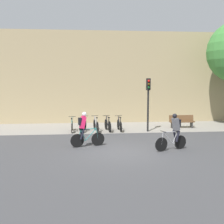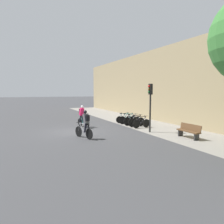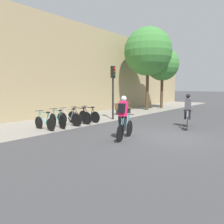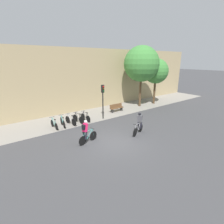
# 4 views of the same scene
# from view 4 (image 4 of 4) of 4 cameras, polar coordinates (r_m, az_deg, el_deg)

# --- Properties ---
(ground) EXTENTS (200.00, 200.00, 0.00)m
(ground) POSITION_cam_4_polar(r_m,az_deg,el_deg) (12.99, 0.76, -9.93)
(ground) COLOR #3D3D3F
(kerb_strip) EXTENTS (44.00, 4.50, 0.01)m
(kerb_strip) POSITION_cam_4_polar(r_m,az_deg,el_deg) (18.37, -12.38, -2.16)
(kerb_strip) COLOR gray
(kerb_strip) RESTS_ON ground
(building_facade) EXTENTS (44.00, 0.60, 7.12)m
(building_facade) POSITION_cam_4_polar(r_m,az_deg,el_deg) (19.90, -16.23, 9.53)
(building_facade) COLOR tan
(building_facade) RESTS_ON ground
(cyclist_pink) EXTENTS (1.73, 0.61, 1.79)m
(cyclist_pink) POSITION_cam_4_polar(r_m,az_deg,el_deg) (12.61, -8.48, -6.26)
(cyclist_pink) COLOR black
(cyclist_pink) RESTS_ON ground
(cyclist_grey) EXTENTS (1.71, 0.70, 1.78)m
(cyclist_grey) POSITION_cam_4_polar(r_m,az_deg,el_deg) (14.35, 8.90, -3.39)
(cyclist_grey) COLOR black
(cyclist_grey) RESTS_ON ground
(parked_bike_0) EXTENTS (0.46, 1.64, 0.95)m
(parked_bike_0) POSITION_cam_4_polar(r_m,az_deg,el_deg) (16.17, -18.37, -3.81)
(parked_bike_0) COLOR black
(parked_bike_0) RESTS_ON ground
(parked_bike_1) EXTENTS (0.46, 1.72, 0.99)m
(parked_bike_1) POSITION_cam_4_polar(r_m,az_deg,el_deg) (16.41, -15.82, -3.19)
(parked_bike_1) COLOR black
(parked_bike_1) RESTS_ON ground
(parked_bike_2) EXTENTS (0.46, 1.75, 0.99)m
(parked_bike_2) POSITION_cam_4_polar(r_m,az_deg,el_deg) (16.69, -13.34, -2.67)
(parked_bike_2) COLOR black
(parked_bike_2) RESTS_ON ground
(parked_bike_3) EXTENTS (0.46, 1.70, 0.99)m
(parked_bike_3) POSITION_cam_4_polar(r_m,az_deg,el_deg) (17.00, -10.95, -2.15)
(parked_bike_3) COLOR black
(parked_bike_3) RESTS_ON ground
(parked_bike_4) EXTENTS (0.46, 1.65, 0.98)m
(parked_bike_4) POSITION_cam_4_polar(r_m,az_deg,el_deg) (17.34, -8.65, -1.70)
(parked_bike_4) COLOR black
(parked_bike_4) RESTS_ON ground
(traffic_light_pole) EXTENTS (0.26, 0.30, 3.47)m
(traffic_light_pole) POSITION_cam_4_polar(r_m,az_deg,el_deg) (17.40, -3.01, 5.39)
(traffic_light_pole) COLOR black
(traffic_light_pole) RESTS_ON ground
(bench) EXTENTS (1.74, 0.44, 0.89)m
(bench) POSITION_cam_4_polar(r_m,az_deg,el_deg) (20.31, 1.50, 1.43)
(bench) COLOR brown
(bench) RESTS_ON ground
(street_tree_0) EXTENTS (4.35, 4.35, 7.51)m
(street_tree_0) POSITION_cam_4_polar(r_m,az_deg,el_deg) (22.43, 9.61, 15.22)
(street_tree_0) COLOR #4C3823
(street_tree_0) RESTS_ON ground
(street_tree_1) EXTENTS (3.25, 3.25, 6.01)m
(street_tree_1) POSITION_cam_4_polar(r_m,az_deg,el_deg) (24.25, 14.12, 12.79)
(street_tree_1) COLOR #4C3823
(street_tree_1) RESTS_ON ground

